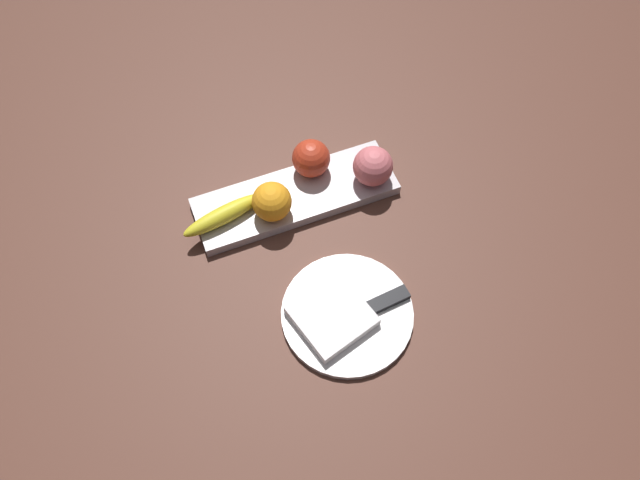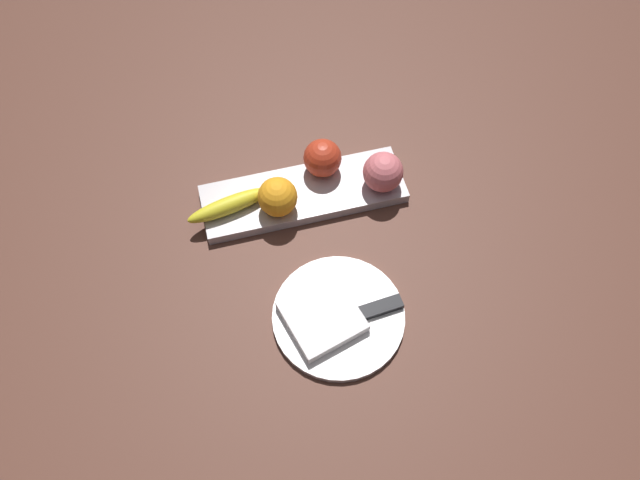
{
  "view_description": "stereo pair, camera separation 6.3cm",
  "coord_description": "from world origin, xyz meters",
  "px_view_note": "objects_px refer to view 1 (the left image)",
  "views": [
    {
      "loc": [
        0.16,
        0.64,
        0.96
      ],
      "look_at": [
        -0.03,
        0.17,
        0.05
      ],
      "focal_mm": 33.99,
      "sensor_mm": 36.0,
      "label": 1
    },
    {
      "loc": [
        0.1,
        0.66,
        0.96
      ],
      "look_at": [
        -0.03,
        0.17,
        0.05
      ],
      "focal_mm": 33.99,
      "sensor_mm": 36.0,
      "label": 2
    }
  ],
  "objects_px": {
    "banana": "(223,215)",
    "knife": "(376,306)",
    "apple": "(312,160)",
    "folded_napkin": "(332,316)",
    "fruit_tray": "(295,196)",
    "peach": "(373,166)",
    "dinner_plate": "(347,314)",
    "orange_near_apple": "(272,202)"
  },
  "relations": [
    {
      "from": "banana",
      "to": "knife",
      "type": "height_order",
      "value": "banana"
    },
    {
      "from": "apple",
      "to": "banana",
      "type": "bearing_deg",
      "value": 13.24
    },
    {
      "from": "apple",
      "to": "folded_napkin",
      "type": "distance_m",
      "value": 0.3
    },
    {
      "from": "fruit_tray",
      "to": "peach",
      "type": "bearing_deg",
      "value": 171.83
    },
    {
      "from": "dinner_plate",
      "to": "banana",
      "type": "bearing_deg",
      "value": -60.34
    },
    {
      "from": "fruit_tray",
      "to": "knife",
      "type": "height_order",
      "value": "knife"
    },
    {
      "from": "folded_napkin",
      "to": "banana",
      "type": "bearing_deg",
      "value": -65.52
    },
    {
      "from": "folded_napkin",
      "to": "peach",
      "type": "bearing_deg",
      "value": -126.76
    },
    {
      "from": "folded_napkin",
      "to": "dinner_plate",
      "type": "bearing_deg",
      "value": 180.0
    },
    {
      "from": "apple",
      "to": "fruit_tray",
      "type": "bearing_deg",
      "value": 37.16
    },
    {
      "from": "apple",
      "to": "banana",
      "type": "distance_m",
      "value": 0.19
    },
    {
      "from": "orange_near_apple",
      "to": "peach",
      "type": "height_order",
      "value": "peach"
    },
    {
      "from": "banana",
      "to": "dinner_plate",
      "type": "height_order",
      "value": "banana"
    },
    {
      "from": "fruit_tray",
      "to": "apple",
      "type": "bearing_deg",
      "value": -142.84
    },
    {
      "from": "banana",
      "to": "knife",
      "type": "relative_size",
      "value": 0.88
    },
    {
      "from": "banana",
      "to": "peach",
      "type": "height_order",
      "value": "peach"
    },
    {
      "from": "fruit_tray",
      "to": "apple",
      "type": "distance_m",
      "value": 0.07
    },
    {
      "from": "banana",
      "to": "fruit_tray",
      "type": "bearing_deg",
      "value": -7.69
    },
    {
      "from": "fruit_tray",
      "to": "orange_near_apple",
      "type": "height_order",
      "value": "orange_near_apple"
    },
    {
      "from": "apple",
      "to": "folded_napkin",
      "type": "relative_size",
      "value": 0.62
    },
    {
      "from": "apple",
      "to": "knife",
      "type": "height_order",
      "value": "apple"
    },
    {
      "from": "banana",
      "to": "folded_napkin",
      "type": "height_order",
      "value": "banana"
    },
    {
      "from": "fruit_tray",
      "to": "dinner_plate",
      "type": "relative_size",
      "value": 1.69
    },
    {
      "from": "apple",
      "to": "folded_napkin",
      "type": "height_order",
      "value": "apple"
    },
    {
      "from": "apple",
      "to": "peach",
      "type": "height_order",
      "value": "peach"
    },
    {
      "from": "dinner_plate",
      "to": "peach",
      "type": "bearing_deg",
      "value": -122.07
    },
    {
      "from": "banana",
      "to": "folded_napkin",
      "type": "distance_m",
      "value": 0.27
    },
    {
      "from": "apple",
      "to": "knife",
      "type": "distance_m",
      "value": 0.3
    },
    {
      "from": "folded_napkin",
      "to": "fruit_tray",
      "type": "bearing_deg",
      "value": -96.3
    },
    {
      "from": "banana",
      "to": "peach",
      "type": "bearing_deg",
      "value": -13.65
    },
    {
      "from": "orange_near_apple",
      "to": "peach",
      "type": "xyz_separation_m",
      "value": [
        -0.2,
        -0.0,
        0.0
      ]
    },
    {
      "from": "fruit_tray",
      "to": "apple",
      "type": "xyz_separation_m",
      "value": [
        -0.05,
        -0.04,
        0.05
      ]
    },
    {
      "from": "fruit_tray",
      "to": "knife",
      "type": "xyz_separation_m",
      "value": [
        -0.05,
        0.26,
        0.01
      ]
    },
    {
      "from": "banana",
      "to": "folded_napkin",
      "type": "bearing_deg",
      "value": -76.66
    },
    {
      "from": "peach",
      "to": "dinner_plate",
      "type": "distance_m",
      "value": 0.28
    },
    {
      "from": "peach",
      "to": "folded_napkin",
      "type": "bearing_deg",
      "value": 53.24
    },
    {
      "from": "dinner_plate",
      "to": "knife",
      "type": "height_order",
      "value": "knife"
    },
    {
      "from": "orange_near_apple",
      "to": "peach",
      "type": "bearing_deg",
      "value": -178.62
    },
    {
      "from": "dinner_plate",
      "to": "orange_near_apple",
      "type": "bearing_deg",
      "value": -77.03
    },
    {
      "from": "fruit_tray",
      "to": "folded_napkin",
      "type": "bearing_deg",
      "value": 83.7
    },
    {
      "from": "orange_near_apple",
      "to": "knife",
      "type": "distance_m",
      "value": 0.26
    },
    {
      "from": "banana",
      "to": "peach",
      "type": "xyz_separation_m",
      "value": [
        -0.29,
        0.01,
        0.02
      ]
    }
  ]
}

